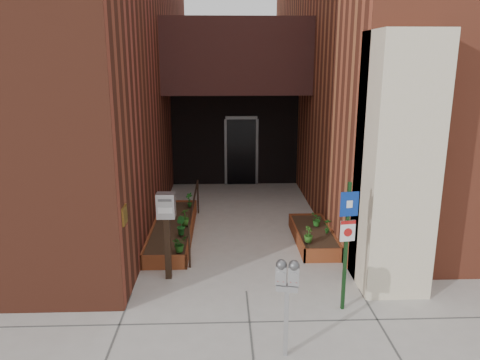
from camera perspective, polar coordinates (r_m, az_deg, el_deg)
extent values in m
plane|color=#9E9991|center=(8.42, 0.77, -13.39)|extent=(80.00, 80.00, 0.00)
cube|color=brown|center=(15.24, -24.94, 17.27)|extent=(8.00, 14.60, 10.00)
cube|color=#9C452D|center=(15.95, 22.57, 17.33)|extent=(8.00, 13.70, 10.00)
cube|color=beige|center=(8.36, 18.50, 1.73)|extent=(1.10, 1.20, 4.40)
cube|color=black|center=(13.43, -0.49, 14.82)|extent=(4.20, 2.00, 2.00)
cube|color=black|center=(15.03, -0.63, 5.23)|extent=(4.00, 0.30, 3.00)
cube|color=black|center=(14.94, 0.16, 3.42)|extent=(0.90, 0.06, 2.10)
cube|color=#B79338|center=(7.80, -13.92, -4.18)|extent=(0.04, 0.30, 0.30)
cube|color=brown|center=(9.25, -9.31, -9.89)|extent=(0.90, 0.04, 0.30)
cube|color=brown|center=(12.55, -7.36, -3.15)|extent=(0.90, 0.04, 0.30)
cube|color=brown|center=(10.93, -10.43, -6.00)|extent=(0.04, 3.60, 0.30)
cube|color=brown|center=(10.84, -5.90, -6.01)|extent=(0.04, 3.60, 0.30)
cube|color=black|center=(10.89, -8.17, -6.10)|extent=(0.82, 3.52, 0.26)
cube|color=brown|center=(9.56, 10.17, -9.07)|extent=(0.80, 0.04, 0.30)
cube|color=brown|center=(11.53, 7.94, -4.79)|extent=(0.80, 0.04, 0.30)
cube|color=brown|center=(10.47, 6.89, -6.79)|extent=(0.04, 2.20, 0.30)
cube|color=brown|center=(10.62, 10.97, -6.66)|extent=(0.04, 2.20, 0.30)
cube|color=black|center=(10.55, 8.94, -6.83)|extent=(0.72, 2.12, 0.26)
cylinder|color=black|center=(9.15, -6.19, -8.00)|extent=(0.04, 0.04, 0.90)
cylinder|color=black|center=(12.26, -5.15, -2.05)|extent=(0.04, 0.04, 0.90)
cylinder|color=black|center=(10.56, -5.65, -2.39)|extent=(0.04, 3.30, 0.04)
cube|color=#9D9DA0|center=(6.63, 5.64, -16.97)|extent=(0.07, 0.07, 0.98)
cube|color=#9D9DA0|center=(6.37, 5.76, -12.92)|extent=(0.31, 0.17, 0.08)
cube|color=#9D9DA0|center=(6.30, 5.03, -11.46)|extent=(0.16, 0.12, 0.25)
sphere|color=#59595B|center=(6.23, 5.06, -10.24)|extent=(0.14, 0.14, 0.14)
cube|color=white|center=(6.24, 5.01, -11.50)|extent=(0.09, 0.02, 0.05)
cube|color=#B21414|center=(6.28, 4.99, -12.14)|extent=(0.09, 0.02, 0.03)
cube|color=#9D9DA0|center=(6.29, 6.58, -11.53)|extent=(0.16, 0.12, 0.25)
sphere|color=#59595B|center=(6.23, 6.62, -10.31)|extent=(0.14, 0.14, 0.14)
cube|color=white|center=(6.23, 6.56, -11.57)|extent=(0.09, 0.02, 0.05)
cube|color=#B21414|center=(6.27, 6.54, -12.21)|extent=(0.09, 0.02, 0.03)
cube|color=#133414|center=(7.62, 12.78, -8.04)|extent=(0.06, 0.06, 2.14)
cube|color=navy|center=(7.35, 13.19, -2.87)|extent=(0.29, 0.06, 0.39)
cube|color=white|center=(7.34, 13.21, -2.89)|extent=(0.10, 0.03, 0.12)
cube|color=white|center=(7.49, 13.00, -6.07)|extent=(0.24, 0.06, 0.34)
cube|color=#B21414|center=(7.43, 13.07, -5.06)|extent=(0.24, 0.05, 0.06)
cylinder|color=#B21414|center=(7.48, 13.02, -6.24)|extent=(0.14, 0.03, 0.14)
cube|color=black|center=(8.73, -8.80, -8.19)|extent=(0.11, 0.11, 1.20)
cube|color=#A6A6A8|center=(8.45, -9.01, -3.08)|extent=(0.33, 0.25, 0.46)
cube|color=#59595B|center=(8.29, -9.17, -2.49)|extent=(0.24, 0.02, 0.04)
cube|color=white|center=(8.35, -9.12, -3.70)|extent=(0.26, 0.02, 0.11)
imported|color=#1D5317|center=(9.25, -7.39, -7.69)|extent=(0.41, 0.41, 0.32)
imported|color=#19581D|center=(10.10, -7.26, -5.53)|extent=(0.30, 0.30, 0.40)
imported|color=#2B631C|center=(10.63, -6.69, -4.51)|extent=(0.30, 0.30, 0.38)
imported|color=#1A5C1A|center=(11.89, -6.20, -2.42)|extent=(0.28, 0.28, 0.37)
imported|color=#2A5F1B|center=(9.72, 8.36, -6.56)|extent=(0.26, 0.26, 0.34)
imported|color=#1D5C1A|center=(10.27, 10.63, -5.51)|extent=(0.19, 0.19, 0.33)
imported|color=#20611B|center=(10.65, 9.33, -4.81)|extent=(0.37, 0.37, 0.30)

